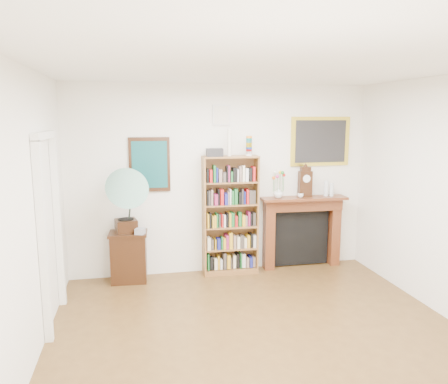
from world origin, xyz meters
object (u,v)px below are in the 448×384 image
object	(u,v)px
flower_vase	(278,193)
bottle_right	(332,190)
bookshelf	(230,209)
bottle_left	(326,188)
cd_stack	(140,231)
side_cabinet	(129,257)
gramophone	(125,197)
teacup	(301,195)
mantel_clock	(305,183)
fireplace	(302,225)

from	to	relation	value
flower_vase	bottle_right	bearing A→B (deg)	-0.79
flower_vase	bookshelf	bearing A→B (deg)	-178.72
flower_vase	bottle_left	distance (m)	0.78
bottle_left	flower_vase	bearing A→B (deg)	-179.03
cd_stack	bottle_left	distance (m)	2.89
side_cabinet	gramophone	world-z (taller)	gramophone
teacup	bottle_left	xyz separation A→B (m)	(0.44, 0.06, 0.09)
gramophone	flower_vase	world-z (taller)	gramophone
mantel_clock	teacup	bearing A→B (deg)	-148.09
bookshelf	flower_vase	size ratio (longest dim) A/B	13.36
bottle_left	bottle_right	size ratio (longest dim) A/B	1.20
fireplace	bottle_left	bearing A→B (deg)	-3.69
side_cabinet	teacup	distance (m)	2.69
side_cabinet	mantel_clock	distance (m)	2.84
bookshelf	fireplace	distance (m)	1.20
bookshelf	bottle_left	size ratio (longest dim) A/B	8.47
cd_stack	bottle_left	world-z (taller)	bottle_left
mantel_clock	flower_vase	bearing A→B (deg)	-178.31
bottle_left	gramophone	bearing A→B (deg)	-176.27
mantel_clock	bottle_right	bearing A→B (deg)	-2.90
fireplace	teacup	world-z (taller)	teacup
mantel_clock	teacup	xyz separation A→B (m)	(-0.09, -0.06, -0.19)
gramophone	bottle_left	bearing A→B (deg)	-7.00
fireplace	gramophone	distance (m)	2.74
side_cabinet	flower_vase	size ratio (longest dim) A/B	4.75
side_cabinet	teacup	world-z (taller)	teacup
bookshelf	gramophone	world-z (taller)	bookshelf
bookshelf	flower_vase	xyz separation A→B (m)	(0.74, 0.02, 0.21)
gramophone	flower_vase	bearing A→B (deg)	-6.05
fireplace	cd_stack	bearing A→B (deg)	-172.13
fireplace	bookshelf	bearing A→B (deg)	-174.50
fireplace	gramophone	world-z (taller)	gramophone
side_cabinet	flower_vase	distance (m)	2.38
mantel_clock	bottle_left	size ratio (longest dim) A/B	1.91
mantel_clock	bottle_right	distance (m)	0.45
cd_stack	flower_vase	xyz separation A→B (m)	(2.07, 0.20, 0.43)
cd_stack	bottle_right	xyz separation A→B (m)	(2.92, 0.19, 0.45)
fireplace	bottle_left	size ratio (longest dim) A/B	5.55
mantel_clock	bottle_left	distance (m)	0.36
flower_vase	teacup	bearing A→B (deg)	-7.52
bookshelf	gramophone	distance (m)	1.54
side_cabinet	gramophone	distance (m)	0.90
side_cabinet	cd_stack	world-z (taller)	cd_stack
gramophone	flower_vase	size ratio (longest dim) A/B	6.16
side_cabinet	teacup	xyz separation A→B (m)	(2.57, 0.02, 0.79)
gramophone	bookshelf	bearing A→B (deg)	-4.39
fireplace	mantel_clock	world-z (taller)	mantel_clock
side_cabinet	bottle_right	xyz separation A→B (m)	(3.09, 0.05, 0.85)
bottle_left	teacup	bearing A→B (deg)	-172.52
cd_stack	side_cabinet	bearing A→B (deg)	141.15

